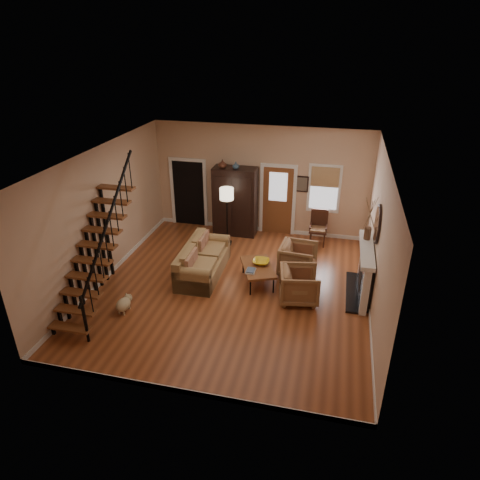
% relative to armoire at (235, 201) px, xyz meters
% --- Properties ---
extents(room, '(7.00, 7.33, 3.30)m').
position_rel_armoire_xyz_m(room, '(0.29, -1.39, 0.46)').
color(room, brown).
rests_on(room, ground).
extents(staircase, '(0.94, 2.80, 3.20)m').
position_rel_armoire_xyz_m(staircase, '(-2.08, -4.45, 0.55)').
color(staircase, brown).
rests_on(staircase, ground).
extents(fireplace, '(0.33, 1.95, 2.30)m').
position_rel_armoire_xyz_m(fireplace, '(3.83, -2.65, -0.31)').
color(fireplace, black).
rests_on(fireplace, ground).
extents(armoire, '(1.30, 0.60, 2.10)m').
position_rel_armoire_xyz_m(armoire, '(0.00, 0.00, 0.00)').
color(armoire, black).
rests_on(armoire, ground).
extents(vase_a, '(0.24, 0.24, 0.25)m').
position_rel_armoire_xyz_m(vase_a, '(-0.35, -0.10, 1.17)').
color(vase_a, '#4C2619').
rests_on(vase_a, armoire).
extents(vase_b, '(0.20, 0.20, 0.21)m').
position_rel_armoire_xyz_m(vase_b, '(0.05, -0.10, 1.16)').
color(vase_b, '#334C60').
rests_on(vase_b, armoire).
extents(sofa, '(0.98, 2.17, 0.80)m').
position_rel_armoire_xyz_m(sofa, '(-0.20, -2.63, -0.65)').
color(sofa, olive).
rests_on(sofa, ground).
extents(coffee_table, '(1.11, 1.39, 0.46)m').
position_rel_armoire_xyz_m(coffee_table, '(1.25, -2.72, -0.82)').
color(coffee_table, brown).
rests_on(coffee_table, ground).
extents(bowl, '(0.41, 0.41, 0.10)m').
position_rel_armoire_xyz_m(bowl, '(1.30, -2.57, -0.54)').
color(bowl, gold).
rests_on(bowl, coffee_table).
extents(books, '(0.22, 0.30, 0.06)m').
position_rel_armoire_xyz_m(books, '(1.13, -3.02, -0.56)').
color(books, beige).
rests_on(books, coffee_table).
extents(armchair_left, '(1.03, 1.01, 0.81)m').
position_rel_armoire_xyz_m(armchair_left, '(2.33, -3.26, -0.64)').
color(armchair_left, brown).
rests_on(armchair_left, ground).
extents(armchair_right, '(0.99, 0.96, 0.83)m').
position_rel_armoire_xyz_m(armchair_right, '(2.17, -2.04, -0.64)').
color(armchair_right, brown).
rests_on(armchair_right, ground).
extents(floor_lamp, '(0.45, 0.45, 1.73)m').
position_rel_armoire_xyz_m(floor_lamp, '(-0.05, -0.78, -0.18)').
color(floor_lamp, black).
rests_on(floor_lamp, ground).
extents(side_chair, '(0.54, 0.54, 1.02)m').
position_rel_armoire_xyz_m(side_chair, '(2.55, -0.20, -0.54)').
color(side_chair, '#3B1D12').
rests_on(side_chair, ground).
extents(dog, '(0.31, 0.49, 0.35)m').
position_rel_armoire_xyz_m(dog, '(-1.44, -4.65, -0.88)').
color(dog, '#CFBC8D').
rests_on(dog, ground).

